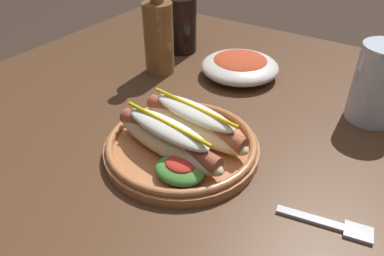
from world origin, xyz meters
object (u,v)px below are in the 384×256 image
(glass_bottle, at_px, (159,34))
(fork, at_px, (332,225))
(water_cup, at_px, (379,84))
(side_bowl, at_px, (240,66))
(soda_cup, at_px, (181,25))
(hot_dog_plate, at_px, (182,140))

(glass_bottle, bearing_deg, fork, -27.56)
(water_cup, bearing_deg, fork, -86.68)
(glass_bottle, height_order, side_bowl, glass_bottle)
(side_bowl, bearing_deg, soda_cup, 165.94)
(hot_dog_plate, distance_m, soda_cup, 0.42)
(soda_cup, relative_size, glass_bottle, 0.58)
(water_cup, bearing_deg, soda_cup, 171.77)
(water_cup, bearing_deg, side_bowl, 175.81)
(hot_dog_plate, xyz_separation_m, soda_cup, (-0.23, 0.34, 0.04))
(fork, relative_size, soda_cup, 0.92)
(fork, relative_size, water_cup, 0.87)
(fork, bearing_deg, water_cup, 82.90)
(soda_cup, relative_size, side_bowl, 0.78)
(glass_bottle, xyz_separation_m, side_bowl, (0.16, 0.08, -0.06))
(side_bowl, bearing_deg, water_cup, -4.19)
(hot_dog_plate, relative_size, soda_cup, 1.88)
(soda_cup, xyz_separation_m, glass_bottle, (0.03, -0.12, 0.02))
(glass_bottle, bearing_deg, soda_cup, 102.07)
(fork, distance_m, glass_bottle, 0.52)
(fork, height_order, glass_bottle, glass_bottle)
(water_cup, xyz_separation_m, glass_bottle, (-0.44, -0.06, 0.02))
(soda_cup, height_order, glass_bottle, glass_bottle)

